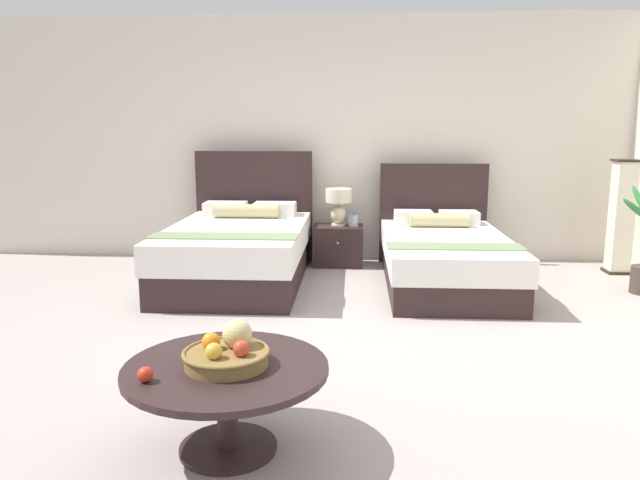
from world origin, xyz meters
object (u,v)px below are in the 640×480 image
(bed_near_window, at_px, (239,250))
(coffee_table, at_px, (226,383))
(vase, at_px, (353,221))
(floor_lamp_corner, at_px, (621,217))
(fruit_bowl, at_px, (228,352))
(loose_apple, at_px, (145,374))
(table_lamp, at_px, (339,202))
(bed_near_corner, at_px, (444,256))
(nightstand, at_px, (338,245))

(bed_near_window, relative_size, coffee_table, 2.21)
(vase, height_order, floor_lamp_corner, floor_lamp_corner)
(fruit_bowl, relative_size, floor_lamp_corner, 0.34)
(loose_apple, bearing_deg, table_lamp, 80.29)
(bed_near_corner, bearing_deg, fruit_bowl, -114.51)
(nightstand, bearing_deg, floor_lamp_corner, -3.89)
(nightstand, bearing_deg, bed_near_corner, -36.40)
(floor_lamp_corner, bearing_deg, bed_near_corner, -163.11)
(nightstand, distance_m, loose_apple, 4.35)
(loose_apple, bearing_deg, fruit_bowl, 33.71)
(table_lamp, xyz_separation_m, fruit_bowl, (-0.41, -4.09, -0.22))
(table_lamp, relative_size, floor_lamp_corner, 0.34)
(bed_near_window, xyz_separation_m, coffee_table, (0.57, -3.27, 0.02))
(vase, relative_size, floor_lamp_corner, 0.11)
(nightstand, bearing_deg, bed_near_window, -140.99)
(bed_near_window, relative_size, floor_lamp_corner, 1.78)
(loose_apple, bearing_deg, bed_near_window, 94.17)
(bed_near_corner, xyz_separation_m, floor_lamp_corner, (1.94, 0.59, 0.32))
(nightstand, relative_size, fruit_bowl, 1.33)
(loose_apple, xyz_separation_m, floor_lamp_corner, (3.76, 4.08, 0.13))
(coffee_table, bearing_deg, bed_near_window, 99.89)
(bed_near_corner, relative_size, table_lamp, 5.17)
(loose_apple, bearing_deg, floor_lamp_corner, 47.32)
(bed_near_window, height_order, fruit_bowl, bed_near_window)
(bed_near_corner, bearing_deg, table_lamp, 142.92)
(coffee_table, height_order, fruit_bowl, fruit_bowl)
(bed_near_corner, xyz_separation_m, fruit_bowl, (-1.49, -3.27, 0.21))
(table_lamp, bearing_deg, coffee_table, -95.85)
(bed_near_window, height_order, bed_near_corner, bed_near_window)
(table_lamp, relative_size, coffee_table, 0.43)
(vase, height_order, loose_apple, vase)
(bed_near_corner, xyz_separation_m, table_lamp, (-1.08, 0.82, 0.43))
(bed_near_corner, xyz_separation_m, loose_apple, (-1.82, -3.49, 0.19))
(vase, height_order, coffee_table, vase)
(nightstand, bearing_deg, fruit_bowl, -95.77)
(vase, xyz_separation_m, floor_lamp_corner, (2.86, -0.17, 0.09))
(fruit_bowl, bearing_deg, nightstand, 84.23)
(floor_lamp_corner, bearing_deg, table_lamp, 175.73)
(table_lamp, bearing_deg, bed_near_window, -140.30)
(bed_near_window, distance_m, table_lamp, 1.34)
(fruit_bowl, bearing_deg, bed_near_corner, 65.49)
(bed_near_window, height_order, vase, bed_near_window)
(bed_near_corner, height_order, fruit_bowl, bed_near_corner)
(nightstand, bearing_deg, table_lamp, 90.00)
(bed_near_corner, relative_size, vase, 16.32)
(table_lamp, xyz_separation_m, floor_lamp_corner, (3.02, -0.23, -0.11))
(table_lamp, relative_size, fruit_bowl, 1.01)
(nightstand, bearing_deg, loose_apple, -99.75)
(table_lamp, xyz_separation_m, loose_apple, (-0.74, -4.30, -0.24))
(bed_near_corner, distance_m, fruit_bowl, 3.60)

